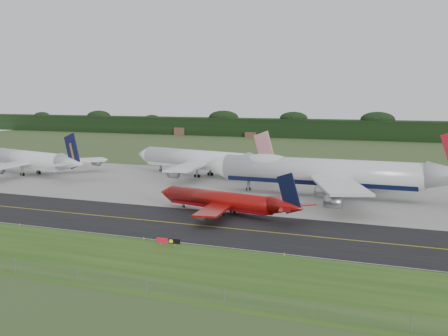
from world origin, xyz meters
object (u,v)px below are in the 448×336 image
(jet_red_737, at_px, (227,201))
(jet_navy_gold, at_px, (30,160))
(jet_ba_747, at_px, (330,173))
(taxiway_sign, at_px, (168,241))
(jet_star_tail, at_px, (203,160))

(jet_red_737, bearing_deg, jet_navy_gold, 157.93)
(jet_ba_747, relative_size, taxiway_sign, 16.49)
(jet_red_737, bearing_deg, taxiway_sign, -84.35)
(jet_ba_747, bearing_deg, taxiway_sign, -99.79)
(jet_navy_gold, height_order, jet_star_tail, jet_star_tail)
(jet_ba_747, xyz_separation_m, jet_navy_gold, (-107.58, 2.64, -1.53))
(jet_navy_gold, xyz_separation_m, jet_star_tail, (56.96, 21.26, 0.38))
(jet_star_tail, bearing_deg, jet_navy_gold, -159.53)
(jet_star_tail, bearing_deg, jet_red_737, -58.79)
(jet_red_737, xyz_separation_m, taxiway_sign, (3.28, -33.13, -1.99))
(jet_navy_gold, bearing_deg, jet_star_tail, 20.47)
(jet_ba_747, relative_size, jet_star_tail, 1.25)
(jet_red_737, bearing_deg, jet_ba_747, 66.72)
(jet_navy_gold, relative_size, jet_star_tail, 0.96)
(jet_red_737, distance_m, taxiway_sign, 33.35)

